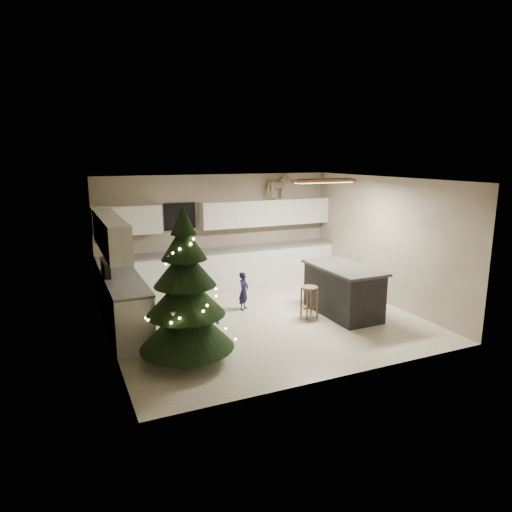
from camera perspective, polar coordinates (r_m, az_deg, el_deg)
name	(u,v)px	position (r m, az deg, el deg)	size (l,w,h in m)	color
ground_plane	(264,319)	(8.65, 0.95, -7.92)	(5.50, 5.50, 0.00)	beige
room_shell	(265,227)	(8.22, 1.14, 3.62)	(5.52, 5.02, 2.61)	tan
cabinetry	(191,266)	(9.61, -8.14, -1.23)	(5.50, 3.20, 2.00)	white
island	(343,290)	(8.96, 10.80, -4.20)	(0.90, 1.70, 0.95)	black
bar_stool	(309,294)	(8.67, 6.70, -4.79)	(0.32, 0.32, 0.60)	#905B32
christmas_tree	(186,299)	(6.77, -8.78, -5.35)	(1.46, 1.41, 2.33)	#3F2816
toddler	(244,291)	(9.07, -1.55, -4.40)	(0.28, 0.18, 0.77)	black
rocking_horse	(278,187)	(10.86, 2.76, 8.62)	(0.70, 0.50, 0.56)	#905B32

